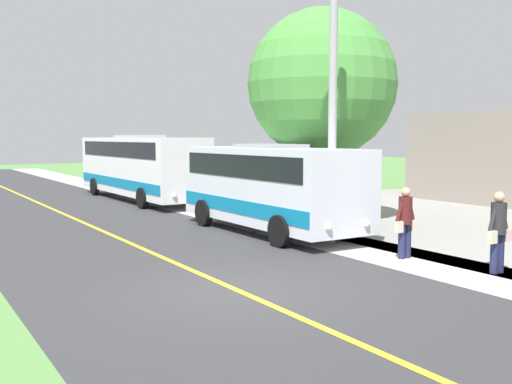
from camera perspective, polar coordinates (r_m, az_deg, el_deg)
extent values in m
plane|color=#548442|center=(11.84, -1.84, -9.50)|extent=(120.00, 120.00, 0.00)
cube|color=#333335|center=(11.83, -1.84, -9.48)|extent=(8.00, 100.00, 0.01)
cube|color=#B2ADA3|center=(15.05, 15.69, -6.47)|extent=(2.40, 100.00, 0.01)
cube|color=gold|center=(11.83, -1.84, -9.45)|extent=(0.16, 100.00, 0.00)
cube|color=silver|center=(18.69, 1.37, 0.70)|extent=(2.38, 7.49, 2.34)
cube|color=#0C72A5|center=(18.75, 1.36, -1.19)|extent=(2.42, 7.34, 0.44)
cube|color=black|center=(18.65, 1.37, 2.61)|extent=(2.42, 6.74, 0.70)
cube|color=gray|center=(18.63, 1.38, 4.48)|extent=(1.43, 2.25, 0.12)
cylinder|color=black|center=(17.67, 8.73, -3.13)|extent=(0.25, 0.90, 0.90)
cylinder|color=black|center=(16.25, 2.34, -3.81)|extent=(0.25, 0.90, 0.90)
cylinder|color=black|center=(21.38, 0.62, -1.60)|extent=(0.25, 0.90, 0.90)
cylinder|color=black|center=(20.22, -5.07, -2.02)|extent=(0.25, 0.90, 0.90)
sphere|color=#F2EACC|center=(16.22, 10.63, -3.02)|extent=(0.20, 0.20, 0.20)
sphere|color=#F2EACC|center=(15.37, 7.02, -3.42)|extent=(0.20, 0.20, 0.20)
cube|color=white|center=(29.00, -11.22, 2.56)|extent=(2.35, 11.07, 2.66)
cube|color=#0C72A5|center=(29.04, -11.19, 1.02)|extent=(2.39, 10.85, 0.44)
cube|color=black|center=(28.97, -11.25, 4.10)|extent=(2.39, 9.96, 0.70)
cube|color=gray|center=(28.97, -11.27, 5.31)|extent=(1.41, 3.32, 0.12)
cylinder|color=black|center=(26.39, -6.16, -0.32)|extent=(0.25, 0.90, 0.90)
cylinder|color=black|center=(25.47, -10.92, -0.59)|extent=(0.25, 0.90, 0.90)
cylinder|color=black|center=(32.69, -11.38, 0.69)|extent=(0.25, 0.90, 0.90)
cylinder|color=black|center=(31.95, -15.32, 0.50)|extent=(0.25, 0.90, 0.90)
sphere|color=#F2EACC|center=(24.24, -5.12, -0.21)|extent=(0.20, 0.20, 0.20)
sphere|color=#F2EACC|center=(23.69, -7.91, -0.37)|extent=(0.20, 0.20, 0.20)
cylinder|color=#1E2347|center=(14.33, 22.51, -5.47)|extent=(0.18, 0.18, 0.89)
cylinder|color=#1E2347|center=(14.17, 22.03, -5.57)|extent=(0.18, 0.18, 0.89)
cylinder|color=#262628|center=(14.13, 22.38, -2.35)|extent=(0.34, 0.34, 0.70)
sphere|color=tan|center=(14.08, 22.45, -0.45)|extent=(0.24, 0.24, 0.24)
cylinder|color=#262628|center=(14.27, 22.82, -2.15)|extent=(0.29, 0.10, 0.63)
cube|color=beige|center=(14.36, 23.10, -3.85)|extent=(0.20, 0.12, 0.28)
cylinder|color=#262628|center=(13.98, 21.95, -2.27)|extent=(0.29, 0.10, 0.63)
cube|color=beige|center=(13.95, 21.87, -4.07)|extent=(0.20, 0.12, 0.28)
cylinder|color=#1E2347|center=(15.32, 14.43, -4.59)|extent=(0.18, 0.18, 0.87)
cylinder|color=#1E2347|center=(15.18, 13.90, -4.67)|extent=(0.18, 0.18, 0.87)
cylinder|color=#4C1919|center=(15.14, 14.23, -1.74)|extent=(0.34, 0.34, 0.69)
sphere|color=tan|center=(15.09, 14.27, 0.00)|extent=(0.23, 0.23, 0.23)
cylinder|color=#4C1919|center=(15.27, 14.71, -1.56)|extent=(0.29, 0.10, 0.62)
cube|color=beige|center=(15.35, 15.01, -3.14)|extent=(0.20, 0.12, 0.28)
cylinder|color=#4C1919|center=(15.01, 13.75, -1.65)|extent=(0.29, 0.10, 0.62)
cube|color=beige|center=(14.97, 13.64, -3.31)|extent=(0.20, 0.12, 0.28)
cylinder|color=#9E9EA3|center=(16.98, 7.41, 8.18)|extent=(0.24, 0.24, 7.78)
cylinder|color=#4C3826|center=(21.30, 6.28, 1.09)|extent=(0.36, 0.36, 2.93)
sphere|color=#478C3D|center=(21.33, 6.38, 10.35)|extent=(5.27, 5.27, 5.27)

